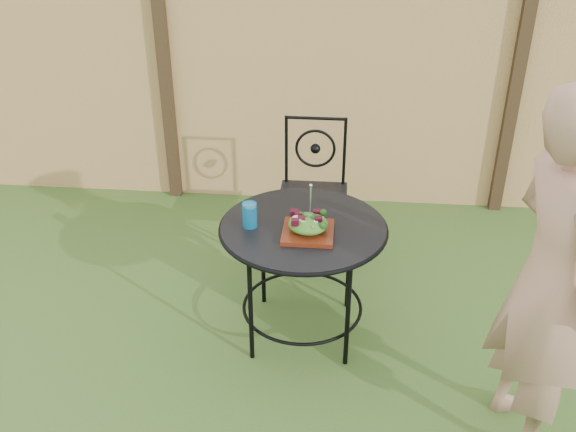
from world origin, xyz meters
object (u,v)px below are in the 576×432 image
object	(u,v)px
patio_chair	(313,187)
salad_plate	(308,232)
diner	(553,282)
patio_table	(303,247)

from	to	relation	value
patio_chair	salad_plate	distance (m)	1.02
patio_chair	diner	world-z (taller)	diner
patio_table	salad_plate	xyz separation A→B (m)	(0.03, -0.09, 0.15)
patio_table	diner	size ratio (longest dim) A/B	0.52
patio_table	diner	bearing A→B (deg)	-30.53
diner	salad_plate	bearing A→B (deg)	47.40
patio_table	diner	world-z (taller)	diner
patio_table	diner	xyz separation A→B (m)	(1.12, -0.66, 0.30)
patio_chair	diner	distance (m)	1.95
patio_chair	diner	bearing A→B (deg)	-54.58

